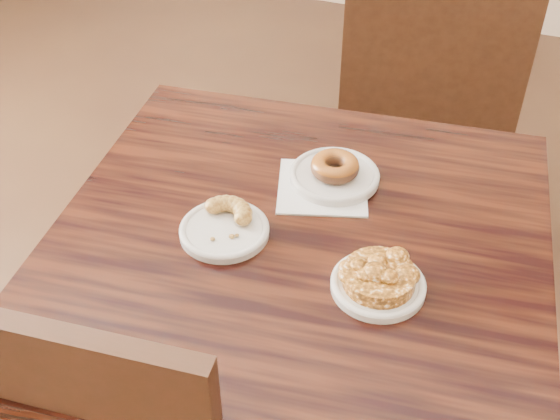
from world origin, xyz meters
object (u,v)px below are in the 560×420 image
(cafe_table, at_px, (294,377))
(apple_fritter, at_px, (379,274))
(cruller_fragment, at_px, (224,222))
(glazed_donut, at_px, (335,166))
(chair_far, at_px, (418,103))

(cafe_table, relative_size, apple_fritter, 5.53)
(cafe_table, xyz_separation_m, cruller_fragment, (-0.12, -0.03, 0.40))
(glazed_donut, bearing_deg, cruller_fragment, -122.56)
(glazed_donut, distance_m, apple_fritter, 0.27)
(cafe_table, bearing_deg, glazed_donut, 80.00)
(glazed_donut, relative_size, apple_fritter, 0.60)
(cafe_table, height_order, glazed_donut, glazed_donut)
(glazed_donut, bearing_deg, apple_fritter, -58.86)
(glazed_donut, height_order, cruller_fragment, glazed_donut)
(cafe_table, height_order, chair_far, chair_far)
(apple_fritter, relative_size, cruller_fragment, 1.42)
(glazed_donut, xyz_separation_m, cruller_fragment, (-0.13, -0.20, -0.01))
(cafe_table, xyz_separation_m, glazed_donut, (0.01, 0.17, 0.41))
(chair_far, xyz_separation_m, apple_fritter, (0.12, -1.04, 0.33))
(cruller_fragment, bearing_deg, apple_fritter, -6.87)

